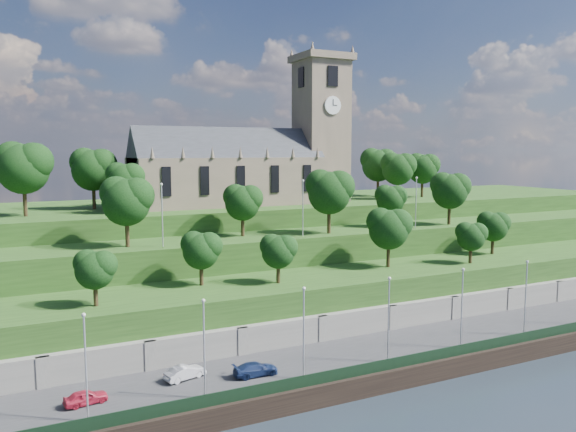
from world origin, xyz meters
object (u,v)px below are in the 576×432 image
church (254,160)px  car_left (86,397)px  car_middle (185,372)px  car_right (256,369)px

church → car_left: size_ratio=10.33×
car_left → car_middle: bearing=-88.8°
car_left → car_right: 15.88m
car_left → car_middle: size_ratio=0.91×
church → car_right: (-16.73, -40.77, -19.87)m
car_left → car_right: (15.87, -0.65, 0.02)m
car_left → car_right: car_right is taller
church → car_left: church is taller
church → car_middle: 49.22m
car_left → car_middle: (9.33, 1.55, 0.04)m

